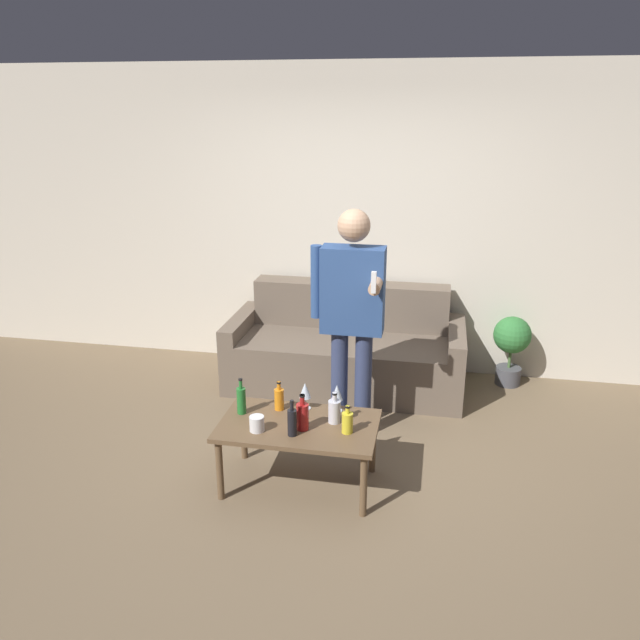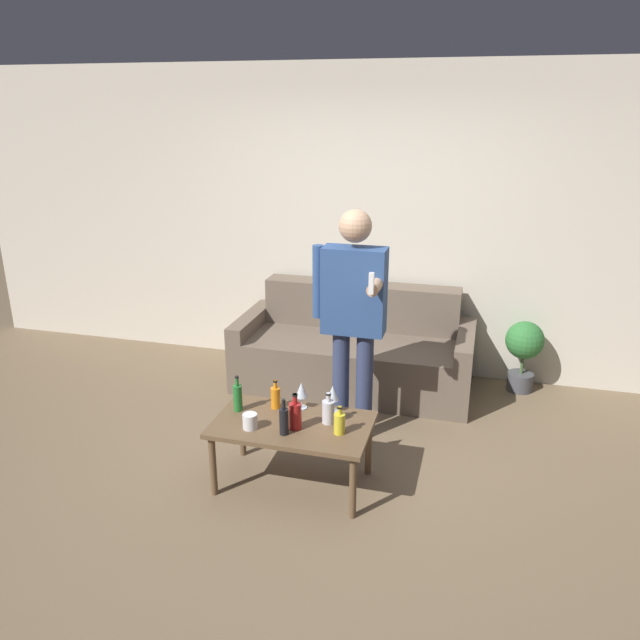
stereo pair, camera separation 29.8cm
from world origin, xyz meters
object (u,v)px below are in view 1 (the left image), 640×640
at_px(bottle_orange, 347,422).
at_px(coffee_table, 299,430).
at_px(couch, 346,351).
at_px(person_standing_front, 352,308).

bearing_deg(bottle_orange, coffee_table, 170.90).
bearing_deg(coffee_table, bottle_orange, -9.10).
height_order(couch, bottle_orange, couch).
bearing_deg(person_standing_front, bottle_orange, -83.12).
distance_m(couch, bottle_orange, 1.69).
distance_m(couch, coffee_table, 1.61).
xyz_separation_m(coffee_table, person_standing_front, (0.22, 0.72, 0.60)).
bearing_deg(coffee_table, couch, 87.86).
bearing_deg(bottle_orange, person_standing_front, 96.88).
bearing_deg(person_standing_front, couch, 100.62).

